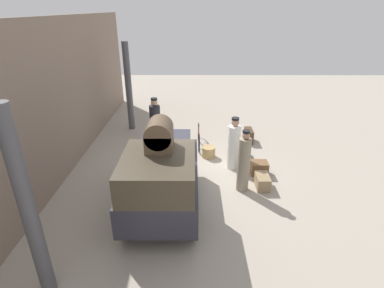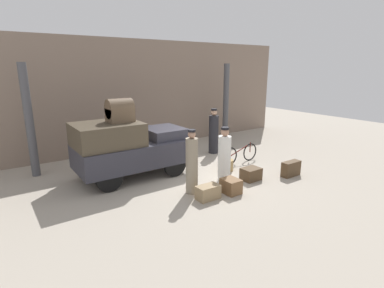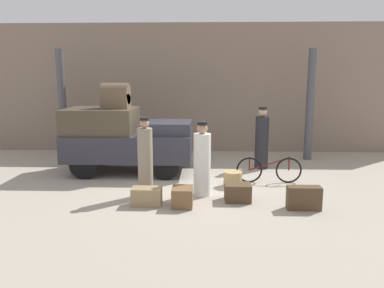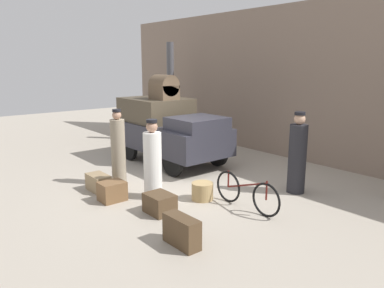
% 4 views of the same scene
% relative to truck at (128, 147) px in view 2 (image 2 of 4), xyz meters
% --- Properties ---
extents(ground_plane, '(30.00, 30.00, 0.00)m').
position_rel_truck_xyz_m(ground_plane, '(1.72, -0.91, -0.99)').
color(ground_plane, '#A89E8E').
extents(station_building_facade, '(16.00, 0.15, 4.50)m').
position_rel_truck_xyz_m(station_building_facade, '(1.72, 3.16, 1.26)').
color(station_building_facade, gray).
rests_on(station_building_facade, ground).
extents(canopy_pillar_left, '(0.26, 0.26, 3.54)m').
position_rel_truck_xyz_m(canopy_pillar_left, '(-2.42, 1.86, 0.78)').
color(canopy_pillar_left, '#4C4C51').
rests_on(canopy_pillar_left, ground).
extents(canopy_pillar_right, '(0.26, 0.26, 3.54)m').
position_rel_truck_xyz_m(canopy_pillar_right, '(5.61, 1.86, 0.78)').
color(canopy_pillar_right, '#4C4C51').
rests_on(canopy_pillar_right, ground).
extents(truck, '(3.46, 1.72, 1.81)m').
position_rel_truck_xyz_m(truck, '(0.00, 0.00, 0.00)').
color(truck, black).
rests_on(truck, ground).
extents(bicycle, '(1.66, 0.04, 0.70)m').
position_rel_truck_xyz_m(bicycle, '(3.89, -0.96, -0.65)').
color(bicycle, black).
rests_on(bicycle, ground).
extents(wicker_basket, '(0.46, 0.46, 0.37)m').
position_rel_truck_xyz_m(wicker_basket, '(2.95, -1.28, -0.80)').
color(wicker_basket, tan).
rests_on(wicker_basket, ground).
extents(porter_with_bicycle, '(0.34, 0.34, 1.79)m').
position_rel_truck_xyz_m(porter_with_bicycle, '(0.92, -2.13, -0.16)').
color(porter_with_bicycle, gray).
rests_on(porter_with_bicycle, ground).
extents(conductor_in_dark_uniform, '(0.38, 0.38, 1.69)m').
position_rel_truck_xyz_m(conductor_in_dark_uniform, '(2.19, -2.02, -0.21)').
color(conductor_in_dark_uniform, white).
rests_on(conductor_in_dark_uniform, ground).
extents(porter_standing_middle, '(0.39, 0.39, 1.80)m').
position_rel_truck_xyz_m(porter_standing_middle, '(3.92, 0.63, -0.16)').
color(porter_standing_middle, '#232328').
rests_on(porter_standing_middle, ground).
extents(suitcase_black_upright, '(0.68, 0.27, 0.48)m').
position_rel_truck_xyz_m(suitcase_black_upright, '(4.28, -2.87, -0.75)').
color(suitcase_black_upright, '#4C3823').
rests_on(suitcase_black_upright, ground).
extents(trunk_wicker_pale, '(0.57, 0.45, 0.38)m').
position_rel_truck_xyz_m(trunk_wicker_pale, '(2.97, -2.39, -0.80)').
color(trunk_wicker_pale, '#4C3823').
rests_on(trunk_wicker_pale, ground).
extents(trunk_large_brown, '(0.43, 0.51, 0.40)m').
position_rel_truck_xyz_m(trunk_large_brown, '(1.79, -2.78, -0.79)').
color(trunk_large_brown, brown).
rests_on(trunk_large_brown, ground).
extents(suitcase_small_leather, '(0.62, 0.36, 0.37)m').
position_rel_truck_xyz_m(suitcase_small_leather, '(1.03, -2.72, -0.80)').
color(suitcase_small_leather, '#937A56').
rests_on(suitcase_small_leather, ground).
extents(trunk_on_truck_roof, '(0.73, 0.59, 0.69)m').
position_rel_truck_xyz_m(trunk_on_truck_roof, '(-0.21, 0.00, 1.14)').
color(trunk_on_truck_roof, brown).
rests_on(trunk_on_truck_roof, truck).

